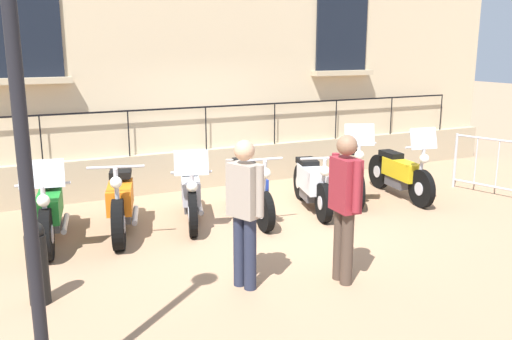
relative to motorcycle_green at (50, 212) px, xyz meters
The scene contains 14 objects.
ground_plane 3.06m from the motorcycle_green, 84.49° to the left, with size 60.00×60.00×0.00m, color #9E7A5B.
building_facade 4.81m from the motorcycle_green, 127.81° to the left, with size 0.82×13.95×6.96m.
motorcycle_green is the anchor object (origin of this frame).
motorcycle_orange 0.96m from the motorcycle_green, 88.44° to the left, with size 2.00×0.89×1.13m.
motorcycle_silver 2.04m from the motorcycle_green, 90.43° to the left, with size 1.91×0.78×1.25m.
motorcycle_blue 2.97m from the motorcycle_green, 86.46° to the left, with size 1.95×0.62×1.08m.
motorcycle_white 4.08m from the motorcycle_green, 86.91° to the left, with size 1.91×0.85×1.01m.
motorcycle_maroon 5.02m from the motorcycle_green, 90.38° to the left, with size 1.80×0.94×1.44m.
motorcycle_yellow 5.91m from the motorcycle_green, 87.73° to the left, with size 2.00×0.63×1.35m.
lamppost 4.09m from the motorcycle_green, ahead, with size 0.30×0.30×4.05m.
crowd_barrier 7.72m from the motorcycle_green, 81.99° to the left, with size 1.99×0.66×1.05m.
bollard 1.91m from the motorcycle_green, ahead, with size 0.22×0.22×0.91m.
pedestrian_standing 3.11m from the motorcycle_green, 36.77° to the left, with size 0.49×0.35×1.70m.
pedestrian_walking 4.09m from the motorcycle_green, 46.16° to the left, with size 0.53×0.23×1.73m.
Camera 1 is at (7.41, -3.52, 2.69)m, focal length 38.17 mm.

